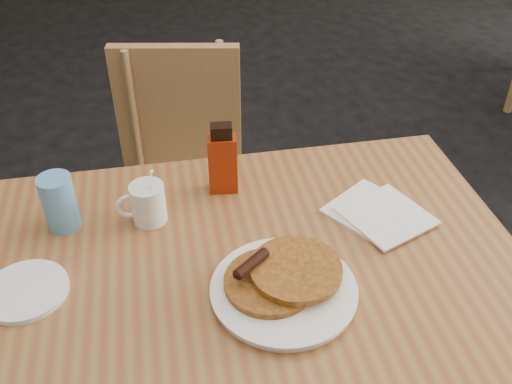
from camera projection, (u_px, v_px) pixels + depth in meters
main_table at (245, 274)px, 1.18m from camera, size 1.23×0.88×0.75m
chair_main_far at (186, 162)px, 1.83m from camera, size 0.49×0.49×0.88m
pancake_plate at (283, 285)px, 1.07m from camera, size 0.28×0.28×0.07m
coffee_mug at (147, 203)px, 1.23m from camera, size 0.11×0.08×0.14m
syrup_bottle at (223, 161)px, 1.29m from camera, size 0.07×0.05×0.17m
napkin_stack at (379, 213)px, 1.26m from camera, size 0.24×0.25×0.01m
blue_tumbler at (59, 202)px, 1.20m from camera, size 0.08×0.08×0.13m
side_saucer at (26, 291)px, 1.08m from camera, size 0.17×0.17×0.01m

